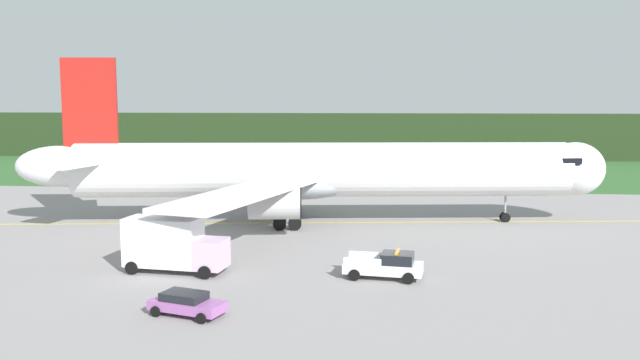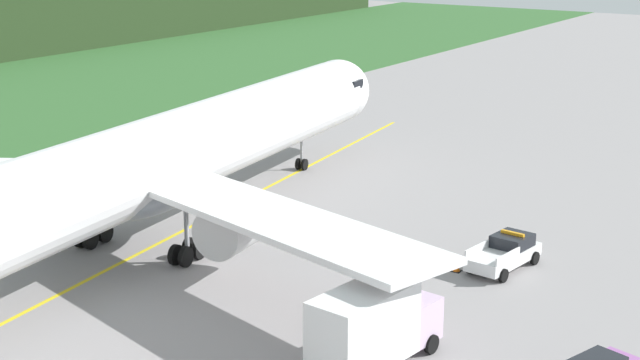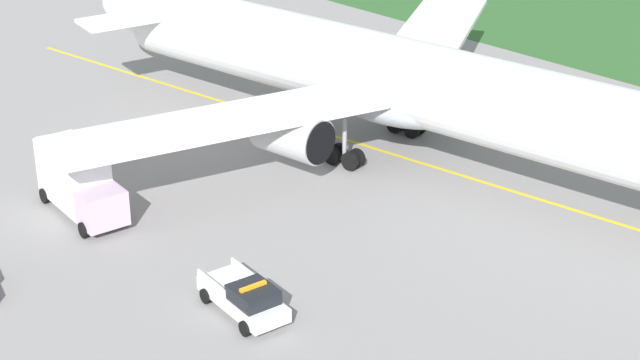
{
  "view_description": "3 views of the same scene",
  "coord_description": "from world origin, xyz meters",
  "px_view_note": "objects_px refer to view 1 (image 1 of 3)",
  "views": [
    {
      "loc": [
        8.78,
        -55.71,
        11.91
      ],
      "look_at": [
        2.59,
        5.44,
        4.33
      ],
      "focal_mm": 36.8,
      "sensor_mm": 36.0,
      "label": 1
    },
    {
      "loc": [
        -38.69,
        -31.25,
        19.07
      ],
      "look_at": [
        4.57,
        -3.1,
        4.69
      ],
      "focal_mm": 52.85,
      "sensor_mm": 36.0,
      "label": 2
    },
    {
      "loc": [
        42.18,
        -39.56,
        26.85
      ],
      "look_at": [
        4.04,
        -3.24,
        2.38
      ],
      "focal_mm": 58.64,
      "sensor_mm": 36.0,
      "label": 3
    }
  ],
  "objects_px": {
    "airliner": "(316,171)",
    "staff_car": "(187,303)",
    "catering_truck": "(172,244)",
    "apron_cone": "(358,265)",
    "ops_pickup_truck": "(386,265)"
  },
  "relations": [
    {
      "from": "apron_cone",
      "to": "catering_truck",
      "type": "bearing_deg",
      "value": -171.51
    },
    {
      "from": "airliner",
      "to": "staff_car",
      "type": "relative_size",
      "value": 12.45
    },
    {
      "from": "ops_pickup_truck",
      "to": "apron_cone",
      "type": "bearing_deg",
      "value": 134.23
    },
    {
      "from": "staff_car",
      "to": "catering_truck",
      "type": "bearing_deg",
      "value": 112.95
    },
    {
      "from": "ops_pickup_truck",
      "to": "catering_truck",
      "type": "height_order",
      "value": "catering_truck"
    },
    {
      "from": "ops_pickup_truck",
      "to": "apron_cone",
      "type": "height_order",
      "value": "ops_pickup_truck"
    },
    {
      "from": "staff_car",
      "to": "apron_cone",
      "type": "xyz_separation_m",
      "value": [
        9.02,
        10.73,
        -0.36
      ]
    },
    {
      "from": "ops_pickup_truck",
      "to": "staff_car",
      "type": "bearing_deg",
      "value": -141.8
    },
    {
      "from": "ops_pickup_truck",
      "to": "staff_car",
      "type": "relative_size",
      "value": 1.2
    },
    {
      "from": "airliner",
      "to": "apron_cone",
      "type": "xyz_separation_m",
      "value": [
        4.76,
        -17.31,
        -4.72
      ]
    },
    {
      "from": "airliner",
      "to": "staff_car",
      "type": "bearing_deg",
      "value": -98.64
    },
    {
      "from": "ops_pickup_truck",
      "to": "staff_car",
      "type": "xyz_separation_m",
      "value": [
        -11.03,
        -8.68,
        -0.2
      ]
    },
    {
      "from": "catering_truck",
      "to": "apron_cone",
      "type": "relative_size",
      "value": 10.5
    },
    {
      "from": "ops_pickup_truck",
      "to": "apron_cone",
      "type": "distance_m",
      "value": 2.92
    },
    {
      "from": "apron_cone",
      "to": "airliner",
      "type": "bearing_deg",
      "value": 105.39
    }
  ]
}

